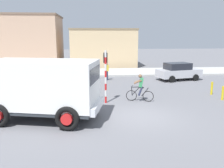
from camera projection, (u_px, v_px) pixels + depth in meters
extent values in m
plane|color=slate|center=(140.00, 116.00, 12.03)|extent=(120.00, 120.00, 0.00)
cube|color=#ADADA8|center=(114.00, 72.00, 25.99)|extent=(80.00, 5.00, 0.16)
cube|color=white|center=(42.00, 83.00, 11.30)|extent=(5.62, 3.57, 2.20)
cube|color=#2D3338|center=(44.00, 107.00, 11.54)|extent=(5.51, 3.50, 0.16)
cube|color=silver|center=(98.00, 106.00, 11.16)|extent=(0.75, 2.37, 0.36)
cube|color=black|center=(94.00, 74.00, 10.87)|extent=(0.58, 2.10, 0.70)
torus|color=black|center=(82.00, 102.00, 12.59)|extent=(1.13, 0.47, 1.10)
cylinder|color=red|center=(82.00, 102.00, 12.59)|extent=(0.55, 0.40, 0.50)
torus|color=black|center=(67.00, 119.00, 10.11)|extent=(1.13, 0.47, 1.10)
cylinder|color=red|center=(67.00, 119.00, 10.11)|extent=(0.55, 0.40, 0.50)
torus|color=black|center=(26.00, 100.00, 13.01)|extent=(1.13, 0.47, 1.10)
cylinder|color=red|center=(26.00, 100.00, 13.01)|extent=(0.55, 0.40, 0.50)
torus|color=black|center=(131.00, 96.00, 14.84)|extent=(0.67, 0.22, 0.68)
torus|color=black|center=(148.00, 96.00, 14.65)|extent=(0.67, 0.22, 0.68)
cylinder|color=black|center=(137.00, 87.00, 14.66)|extent=(0.59, 0.20, 0.09)
cylinder|color=black|center=(136.00, 91.00, 14.72)|extent=(0.50, 0.18, 0.57)
cylinder|color=black|center=(145.00, 92.00, 14.63)|extent=(0.44, 0.16, 0.57)
cylinder|color=black|center=(132.00, 91.00, 14.77)|extent=(0.10, 0.07, 0.59)
cylinder|color=black|center=(132.00, 86.00, 14.70)|extent=(0.16, 0.49, 0.03)
cube|color=black|center=(142.00, 88.00, 14.61)|extent=(0.26, 0.18, 0.06)
cube|color=#338C51|center=(141.00, 82.00, 14.55)|extent=(0.37, 0.39, 0.59)
sphere|color=brown|center=(140.00, 76.00, 14.48)|extent=(0.22, 0.22, 0.22)
cylinder|color=#2D334C|center=(140.00, 92.00, 14.58)|extent=(0.33, 0.20, 0.57)
cylinder|color=brown|center=(138.00, 82.00, 14.42)|extent=(0.50, 0.22, 0.29)
cylinder|color=#2D334C|center=(141.00, 91.00, 14.77)|extent=(0.33, 0.20, 0.57)
cylinder|color=brown|center=(138.00, 81.00, 14.73)|extent=(0.50, 0.22, 0.29)
cylinder|color=red|center=(106.00, 100.00, 14.43)|extent=(0.12, 0.12, 0.40)
cylinder|color=white|center=(106.00, 93.00, 14.35)|extent=(0.12, 0.12, 0.40)
cylinder|color=red|center=(106.00, 87.00, 14.26)|extent=(0.12, 0.12, 0.40)
cylinder|color=white|center=(106.00, 80.00, 14.18)|extent=(0.12, 0.12, 0.40)
cylinder|color=red|center=(106.00, 74.00, 14.10)|extent=(0.12, 0.12, 0.40)
cylinder|color=white|center=(106.00, 67.00, 14.02)|extent=(0.12, 0.12, 0.40)
cylinder|color=red|center=(106.00, 61.00, 13.94)|extent=(0.12, 0.12, 0.40)
cylinder|color=white|center=(106.00, 54.00, 13.86)|extent=(0.12, 0.12, 0.40)
cube|color=black|center=(105.00, 58.00, 14.08)|extent=(0.24, 0.20, 0.60)
sphere|color=orange|center=(105.00, 58.00, 14.20)|extent=(0.14, 0.14, 0.14)
cube|color=#B7B7BC|center=(179.00, 73.00, 21.71)|extent=(4.29, 2.59, 0.70)
cube|color=black|center=(178.00, 66.00, 21.54)|extent=(2.48, 1.92, 0.60)
cylinder|color=black|center=(184.00, 75.00, 22.96)|extent=(0.63, 0.31, 0.60)
cylinder|color=black|center=(196.00, 78.00, 21.38)|extent=(0.63, 0.31, 0.60)
cylinder|color=black|center=(162.00, 76.00, 22.19)|extent=(0.63, 0.31, 0.60)
cylinder|color=black|center=(172.00, 79.00, 20.61)|extent=(0.63, 0.31, 0.60)
cylinder|color=#2D334C|center=(107.00, 76.00, 21.65)|extent=(0.22, 0.22, 0.85)
cube|color=gold|center=(107.00, 68.00, 21.51)|extent=(0.34, 0.22, 0.56)
sphere|color=#9E7051|center=(107.00, 64.00, 21.43)|extent=(0.20, 0.20, 0.20)
cylinder|color=gold|center=(223.00, 93.00, 15.01)|extent=(0.14, 0.14, 0.90)
cylinder|color=gold|center=(212.00, 88.00, 16.38)|extent=(0.14, 0.14, 0.90)
cube|color=tan|center=(23.00, 42.00, 30.86)|extent=(9.68, 7.33, 6.42)
cube|color=#775E4C|center=(21.00, 16.00, 30.19)|extent=(9.87, 7.48, 0.20)
cube|color=#D1B284|center=(103.00, 48.00, 31.12)|extent=(8.35, 5.06, 4.73)
cube|color=#7D6B4F|center=(103.00, 29.00, 30.62)|extent=(8.51, 5.16, 0.20)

